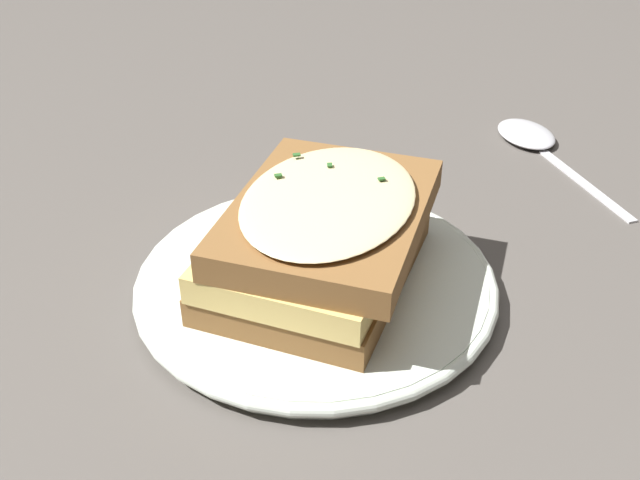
% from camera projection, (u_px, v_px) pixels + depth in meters
% --- Properties ---
extents(ground_plane, '(2.40, 2.40, 0.00)m').
position_uv_depth(ground_plane, '(320.00, 297.00, 0.49)').
color(ground_plane, '#514C47').
extents(dinner_plate, '(0.24, 0.24, 0.01)m').
position_uv_depth(dinner_plate, '(320.00, 281.00, 0.49)').
color(dinner_plate, silver).
rests_on(dinner_plate, ground_plane).
extents(sandwich, '(0.19, 0.19, 0.06)m').
position_uv_depth(sandwich, '(323.00, 235.00, 0.47)').
color(sandwich, brown).
rests_on(sandwich, dinner_plate).
extents(spoon, '(0.18, 0.05, 0.01)m').
position_uv_depth(spoon, '(532.00, 139.00, 0.67)').
color(spoon, silver).
rests_on(spoon, ground_plane).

